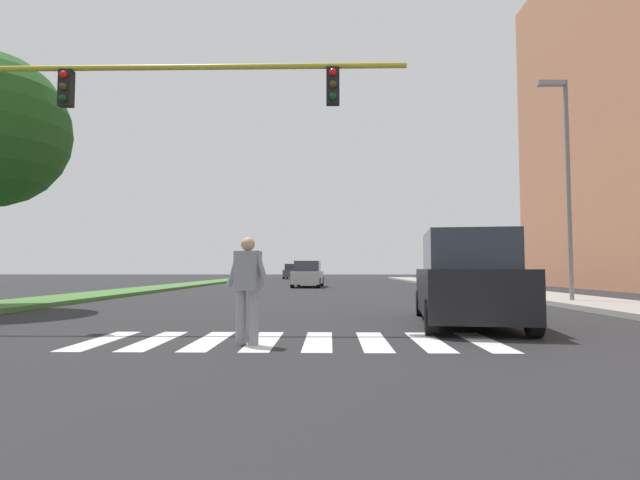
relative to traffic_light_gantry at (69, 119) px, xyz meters
The scene contains 11 objects.
ground_plane 20.45m from the traffic_light_gantry, 75.49° to the left, with size 140.00×140.00×0.00m, color #262628.
crosswalk 7.01m from the traffic_light_gantry, 22.98° to the right, with size 6.75×2.20×0.01m.
median_strip 18.35m from the traffic_light_gantry, 103.51° to the left, with size 2.46×64.00×0.15m, color #477A38.
sidewalk_right 22.84m from the traffic_light_gantry, 50.61° to the left, with size 3.00×64.00×0.15m, color #9E9991.
traffic_light_gantry is the anchor object (origin of this frame).
street_lamp_right 14.99m from the traffic_light_gantry, 24.52° to the left, with size 1.02×0.24×7.50m.
pedestrian_performer 6.11m from the traffic_light_gantry, 30.00° to the right, with size 0.74×0.35×1.69m.
suv_crossing 9.25m from the traffic_light_gantry, ahead, with size 2.52×4.81×1.97m.
sedan_midblock 21.95m from the traffic_light_gantry, 78.80° to the left, with size 2.00×4.57×1.69m.
sedan_distant 35.29m from the traffic_light_gantry, 84.41° to the left, with size 1.99×4.65×1.70m.
sedan_far_horizon 46.61m from the traffic_light_gantry, 88.47° to the left, with size 2.00×4.33×1.75m.
Camera 1 is at (0.64, 0.57, 1.19)m, focal length 27.03 mm.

